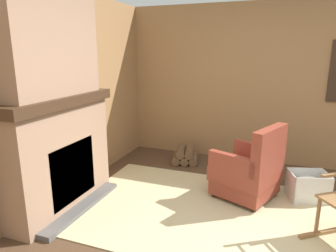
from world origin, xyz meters
The scene contains 11 objects.
ground_plane centered at (0.00, 0.00, 0.00)m, with size 14.00×14.00×0.00m, color #4C3523.
wood_panel_wall_left centered at (-2.38, 0.00, 1.25)m, with size 0.06×5.30×2.51m.
wood_panel_wall_back centered at (0.03, 2.38, 1.26)m, with size 5.30×0.09×2.51m.
fireplace_hearth centered at (-2.17, 0.00, 0.65)m, with size 0.56×1.51×1.30m.
chimney_breast centered at (-2.18, 0.00, 1.90)m, with size 0.31×1.24×1.19m.
area_rug centered at (-0.52, 0.46, 0.01)m, with size 3.15×1.99×0.01m.
armchair centered at (-0.19, 0.96, 0.35)m, with size 0.88×0.88×0.94m.
firewood_stack centered at (-1.28, 1.88, 0.11)m, with size 0.50×0.52×0.25m.
laundry_basket centered at (0.50, 1.16, 0.18)m, with size 0.52×0.45×0.35m.
oil_lamp_vase centered at (-2.21, -0.45, 1.40)m, with size 0.10×0.10×0.26m.
storage_case centered at (-2.21, 0.45, 1.38)m, with size 0.16×0.20×0.15m.
Camera 1 is at (0.07, -2.57, 1.77)m, focal length 32.00 mm.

